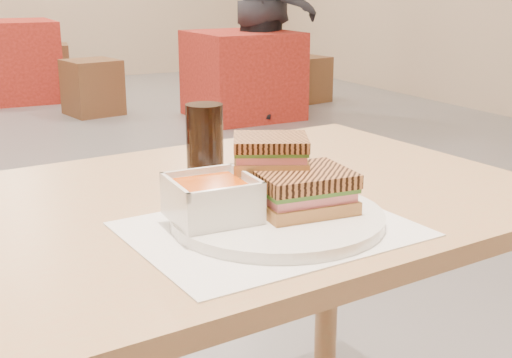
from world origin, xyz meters
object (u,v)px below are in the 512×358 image
bg_table_1 (242,75)px  cola_glass (205,144)px  panini_lower (302,191)px  bg_chair_1r (305,79)px  bg_table_2 (9,61)px  bg_chair_2r (48,68)px  main_table (176,274)px  patron_b (281,1)px  bg_chair_1l (92,87)px  soup_bowl (212,201)px  plate (277,218)px

bg_table_1 → cola_glass: bearing=-117.7°
panini_lower → bg_chair_1r: bearing=57.9°
bg_chair_1r → bg_table_2: bearing=151.0°
cola_glass → bg_chair_2r: (0.93, 6.04, -0.59)m
bg_table_2 → bg_chair_1r: bearing=-29.0°
panini_lower → bg_chair_1r: 5.37m
bg_table_2 → bg_chair_1r: (2.38, -1.32, -0.16)m
main_table → patron_b: (2.44, 3.89, 0.28)m
bg_table_1 → bg_chair_1l: bg_table_1 is taller
panini_lower → patron_b: bearing=60.4°
soup_bowl → bg_chair_1l: soup_bowl is taller
main_table → soup_bowl: size_ratio=10.92×
plate → bg_chair_1l: (0.98, 4.80, -0.53)m
bg_chair_1l → bg_table_2: bearing=115.2°
bg_table_1 → patron_b: (0.31, -0.08, 0.57)m
soup_bowl → panini_lower: same height
panini_lower → bg_chair_1r: (2.84, 4.52, -0.59)m
cola_glass → bg_table_1: size_ratio=0.17×
plate → bg_table_1: plate is taller
bg_chair_1l → patron_b: bearing=-29.3°
main_table → cola_glass: 0.23m
plate → bg_chair_2r: 6.37m
soup_bowl → panini_lower: bearing=-12.2°
cola_glass → bg_table_2: 5.63m
bg_chair_1r → patron_b: patron_b is taller
bg_chair_1l → bg_chair_1r: 1.91m
cola_glass → bg_chair_1r: 5.19m
cola_glass → bg_table_1: (2.04, 3.88, -0.47)m
bg_table_2 → patron_b: 2.63m
cola_glass → patron_b: size_ratio=0.07×
soup_bowl → bg_chair_1l: 4.93m
bg_table_2 → bg_chair_1r: 2.73m
bg_chair_1l → bg_chair_2r: bg_chair_2r is taller
bg_table_1 → patron_b: 0.66m
soup_bowl → bg_chair_1l: bearing=77.3°
panini_lower → cola_glass: cola_glass is taller
patron_b → panini_lower: bearing=-119.6°
cola_glass → bg_table_2: size_ratio=0.16×
bg_table_2 → bg_chair_1r: bg_table_2 is taller
bg_table_1 → bg_chair_1r: (0.85, 0.40, -0.14)m
plate → bg_chair_1r: size_ratio=0.72×
bg_table_2 → bg_chair_2r: (0.43, 0.45, -0.13)m
soup_bowl → patron_b: 4.70m
soup_bowl → bg_table_1: (2.12, 4.10, -0.45)m
panini_lower → cola_glass: 0.25m
cola_glass → bg_table_2: (0.50, 5.59, -0.45)m
bg_chair_1r → soup_bowl: bearing=-123.4°
patron_b → bg_table_1: bearing=165.4°
soup_bowl → bg_table_1: size_ratio=0.15×
panini_lower → bg_chair_2r: (0.89, 6.29, -0.57)m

